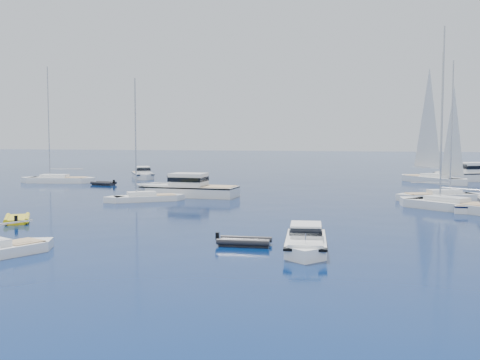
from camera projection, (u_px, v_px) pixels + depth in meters
The scene contains 13 objects.
ground at pixel (219, 252), 33.89m from camera, with size 400.00×400.00×0.00m, color navy.
motor_cruiser_near at pixel (306, 251), 34.23m from camera, with size 2.36×7.70×2.02m, color white, non-canonical shape.
motor_cruiser_centre at pixel (186, 196), 64.02m from camera, with size 3.76×12.28×3.22m, color silver, non-canonical shape.
motor_cruiser_distant at pixel (471, 181), 85.33m from camera, with size 3.94×12.87×3.38m, color white, non-canonical shape.
motor_cruiser_horizon at pixel (143, 178), 90.08m from camera, with size 2.69×8.78×2.31m, color silver, non-canonical shape.
sailboat_mid_r at pixel (451, 210), 52.58m from camera, with size 3.00×11.53×16.95m, color white, non-canonical shape.
sailboat_mid_l at pixel (145, 201), 59.52m from camera, with size 2.26×8.68×12.76m, color white, non-canonical shape.
sailboat_centre at pixel (440, 200), 60.52m from camera, with size 2.60×10.01×14.72m, color silver, non-canonical shape.
sailboat_sails_r at pixel (433, 183), 82.13m from camera, with size 3.27×12.57×18.48m, color white, non-canonical shape.
sailboat_far_l at pixel (58, 183), 81.96m from camera, with size 2.93×11.29×16.59m, color white, non-canonical shape.
tender_yellow at pixel (17, 222), 45.56m from camera, with size 2.20×4.08×0.95m, color yellow, non-canonical shape.
tender_grey_near at pixel (245, 245), 35.92m from camera, with size 1.88×3.38×0.95m, color black, non-canonical shape.
tender_grey_far at pixel (104, 185), 78.21m from camera, with size 1.87×3.37×0.95m, color black, non-canonical shape.
Camera 1 is at (8.15, -32.47, 6.79)m, focal length 44.17 mm.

